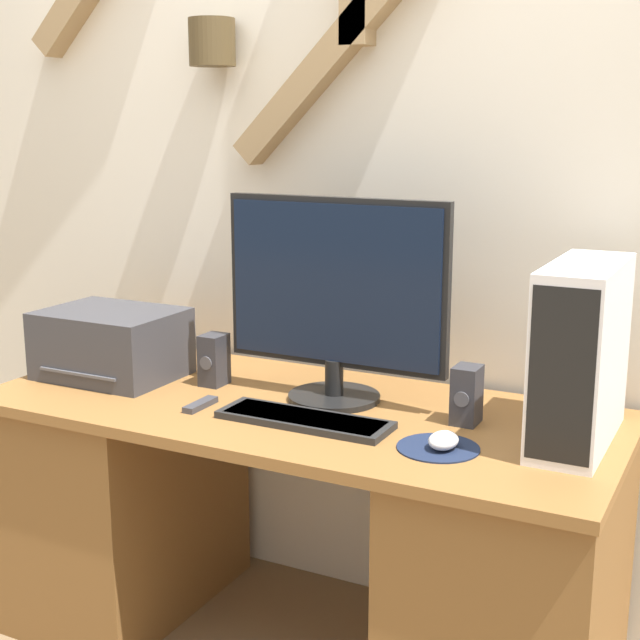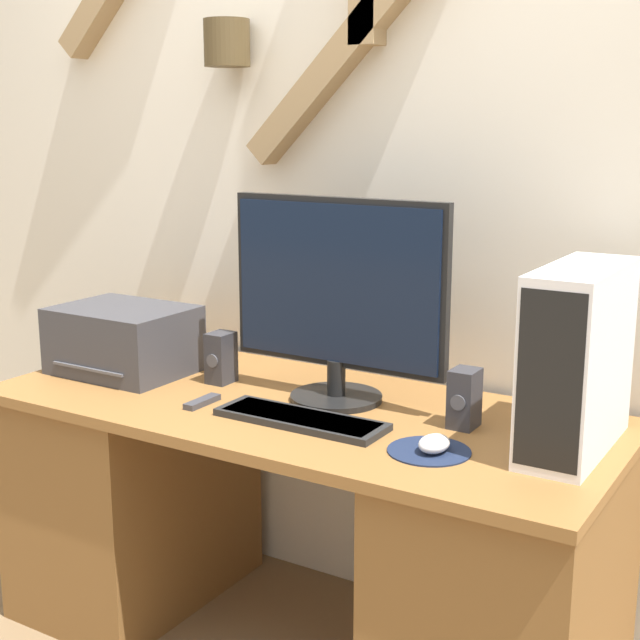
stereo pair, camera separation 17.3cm
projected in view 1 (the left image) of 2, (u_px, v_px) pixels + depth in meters
wall_back at (362, 158)px, 2.62m from camera, size 6.40×0.19×2.70m
desk at (297, 525)px, 2.46m from camera, size 1.71×0.74×0.73m
monitor at (335, 294)px, 2.37m from camera, size 0.63×0.25×0.55m
keyboard at (304, 419)px, 2.24m from camera, size 0.45×0.14×0.02m
mousepad at (438, 448)px, 2.07m from camera, size 0.19×0.19×0.00m
mouse at (444, 440)px, 2.05m from camera, size 0.07×0.09×0.04m
computer_tower at (581, 354)px, 2.07m from camera, size 0.16×0.43×0.43m
printer at (112, 344)px, 2.63m from camera, size 0.39×0.31×0.20m
speaker_left at (214, 360)px, 2.55m from camera, size 0.06×0.08×0.15m
speaker_right at (467, 395)px, 2.22m from camera, size 0.06×0.08×0.15m
remote_control at (200, 405)px, 2.36m from camera, size 0.03×0.12×0.02m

